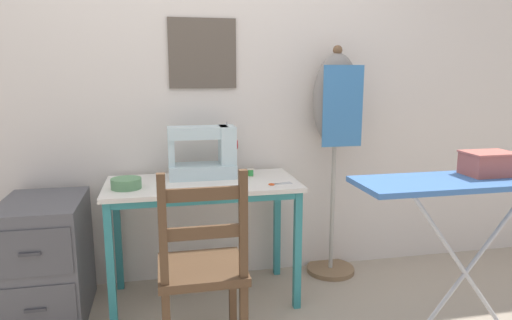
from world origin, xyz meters
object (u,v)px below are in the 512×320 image
object	(u,v)px
wooden_chair	(202,270)
storage_box	(488,163)
scissors	(277,184)
dress_form	(336,115)
ironing_board	(473,190)
filing_cabinet	(46,259)
sewing_machine	(206,154)
thread_spool_near_machine	(243,174)
fabric_bowl	(126,183)
thread_spool_mid_table	(251,173)

from	to	relation	value
wooden_chair	storage_box	xyz separation A→B (m)	(1.29, -0.21, 0.49)
scissors	dress_form	size ratio (longest dim) A/B	0.09
dress_form	ironing_board	distance (m)	1.07
dress_form	filing_cabinet	bearing A→B (deg)	-173.03
sewing_machine	wooden_chair	bearing A→B (deg)	-97.99
sewing_machine	ironing_board	size ratio (longest dim) A/B	0.38
filing_cabinet	ironing_board	distance (m)	2.20
scissors	wooden_chair	bearing A→B (deg)	-136.92
scissors	dress_form	world-z (taller)	dress_form
filing_cabinet	storage_box	distance (m)	2.30
sewing_machine	thread_spool_near_machine	distance (m)	0.25
ironing_board	fabric_bowl	bearing A→B (deg)	153.55
thread_spool_near_machine	dress_form	size ratio (longest dim) A/B	0.03
fabric_bowl	scissors	bearing A→B (deg)	-5.83
scissors	thread_spool_near_machine	size ratio (longest dim) A/B	3.43
sewing_machine	fabric_bowl	world-z (taller)	sewing_machine
wooden_chair	dress_form	bearing A→B (deg)	39.28
filing_cabinet	wooden_chair	bearing A→B (deg)	-34.64
sewing_machine	ironing_board	xyz separation A→B (m)	(1.09, -0.94, -0.04)
fabric_bowl	storage_box	bearing A→B (deg)	-23.73
filing_cabinet	storage_box	world-z (taller)	storage_box
wooden_chair	filing_cabinet	bearing A→B (deg)	145.36
scissors	thread_spool_mid_table	distance (m)	0.25
filing_cabinet	ironing_board	world-z (taller)	ironing_board
thread_spool_near_machine	wooden_chair	world-z (taller)	wooden_chair
wooden_chair	fabric_bowl	bearing A→B (deg)	124.47
scissors	wooden_chair	xyz separation A→B (m)	(-0.46, -0.43, -0.28)
wooden_chair	storage_box	bearing A→B (deg)	-9.07
ironing_board	storage_box	distance (m)	0.15
wooden_chair	filing_cabinet	size ratio (longest dim) A/B	1.40
filing_cabinet	thread_spool_near_machine	bearing A→B (deg)	4.66
sewing_machine	fabric_bowl	distance (m)	0.50
thread_spool_near_machine	dress_form	world-z (taller)	dress_form
wooden_chair	thread_spool_mid_table	bearing A→B (deg)	61.50
filing_cabinet	dress_form	size ratio (longest dim) A/B	0.44
scissors	thread_spool_near_machine	bearing A→B (deg)	125.82
sewing_machine	scissors	bearing A→B (deg)	-35.24
scissors	sewing_machine	bearing A→B (deg)	144.76
scissors	thread_spool_mid_table	world-z (taller)	thread_spool_mid_table
sewing_machine	dress_form	size ratio (longest dim) A/B	0.27
filing_cabinet	storage_box	size ratio (longest dim) A/B	3.03
fabric_bowl	thread_spool_mid_table	xyz separation A→B (m)	(0.72, 0.15, -0.01)
fabric_bowl	dress_form	bearing A→B (deg)	10.88
thread_spool_near_machine	ironing_board	distance (m)	1.25
fabric_bowl	wooden_chair	world-z (taller)	wooden_chair
wooden_chair	storage_box	world-z (taller)	storage_box
thread_spool_near_machine	filing_cabinet	distance (m)	1.19
thread_spool_mid_table	wooden_chair	size ratio (longest dim) A/B	0.05
filing_cabinet	ironing_board	bearing A→B (deg)	-22.00
sewing_machine	thread_spool_mid_table	size ratio (longest dim) A/B	9.25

